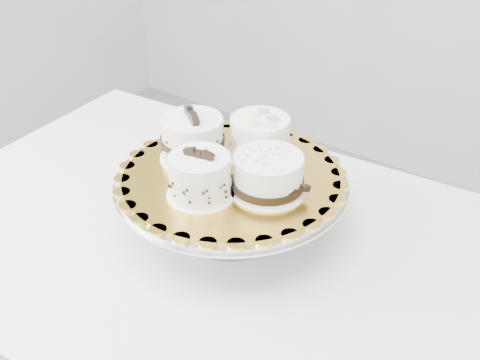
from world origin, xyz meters
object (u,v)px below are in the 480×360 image
Objects in this scene: cake_stand at (231,194)px; cake_swirl at (200,177)px; cake_dots at (260,138)px; cake_ribbon at (269,175)px; cake_banded at (193,140)px; cake_board at (231,176)px; table at (215,269)px.

cake_stand is 0.11m from cake_swirl.
cake_dots is (0.01, 0.08, 0.08)m from cake_stand.
cake_swirl is 0.11m from cake_ribbon.
cake_swirl is 0.16m from cake_dots.
cake_banded is 0.12m from cake_dots.
cake_banded is at bearing 175.71° from cake_board.
cake_swirl is 0.88× the size of cake_dots.
cake_board is at bearing -162.56° from cake_ribbon.
cake_banded is (-0.09, 0.01, 0.08)m from cake_stand.
cake_ribbon reaches higher than table.
cake_board is 3.23× the size of cake_swirl.
table is 0.16m from cake_stand.
cake_swirl is at bearing -9.74° from cake_banded.
table is 0.20m from cake_board.
cake_ribbon is at bearing -3.47° from cake_board.
cake_board is 2.47× the size of cake_banded.
table is 3.22× the size of cake_board.
cake_swirl is 0.76× the size of cake_banded.
cake_banded is (-0.09, 0.09, 0.00)m from cake_swirl.
cake_board is 0.09m from cake_dots.
cake_board is at bearing -91.79° from cake_stand.
cake_dots is 0.11m from cake_ribbon.
cake_ribbon is at bearing 31.28° from cake_swirl.
cake_swirl reaches higher than cake_board.
cake_dots reaches higher than table.
cake_stand is at bearing 76.89° from cake_swirl.
cake_swirl reaches higher than cake_ribbon.
table is 0.27m from cake_dots.
table is at bearing -111.56° from cake_board.
cake_banded reaches higher than cake_dots.
cake_ribbon is (0.08, -0.00, 0.07)m from cake_stand.
cake_ribbon is (0.17, -0.01, -0.01)m from cake_banded.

